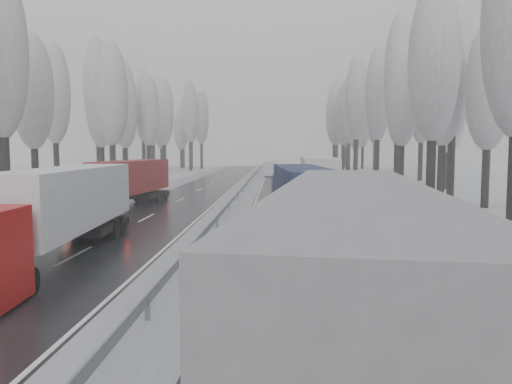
# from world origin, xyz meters

# --- Properties ---
(carriageway_right) EXTENTS (7.50, 200.00, 0.03)m
(carriageway_right) POSITION_xyz_m (5.25, 30.00, 0.01)
(carriageway_right) COLOR black
(carriageway_right) RESTS_ON ground
(carriageway_left) EXTENTS (7.50, 200.00, 0.03)m
(carriageway_left) POSITION_xyz_m (-5.25, 30.00, 0.01)
(carriageway_left) COLOR black
(carriageway_left) RESTS_ON ground
(median_slush) EXTENTS (3.00, 200.00, 0.04)m
(median_slush) POSITION_xyz_m (0.00, 30.00, 0.02)
(median_slush) COLOR #ABAFB4
(median_slush) RESTS_ON ground
(shoulder_right) EXTENTS (2.40, 200.00, 0.04)m
(shoulder_right) POSITION_xyz_m (10.20, 30.00, 0.02)
(shoulder_right) COLOR #ABAFB4
(shoulder_right) RESTS_ON ground
(shoulder_left) EXTENTS (2.40, 200.00, 0.04)m
(shoulder_left) POSITION_xyz_m (-10.20, 30.00, 0.02)
(shoulder_left) COLOR #ABAFB4
(shoulder_left) RESTS_ON ground
(median_guardrail) EXTENTS (0.12, 200.00, 0.76)m
(median_guardrail) POSITION_xyz_m (0.00, 29.99, 0.60)
(median_guardrail) COLOR slate
(median_guardrail) RESTS_ON ground
(tree_18) EXTENTS (3.60, 3.60, 16.58)m
(tree_18) POSITION_xyz_m (14.51, 27.03, 10.70)
(tree_18) COLOR black
(tree_18) RESTS_ON ground
(tree_19) EXTENTS (3.60, 3.60, 14.57)m
(tree_19) POSITION_xyz_m (20.02, 31.03, 9.42)
(tree_19) COLOR black
(tree_19) RESTS_ON ground
(tree_20) EXTENTS (3.60, 3.60, 15.71)m
(tree_20) POSITION_xyz_m (17.90, 35.17, 10.14)
(tree_20) COLOR black
(tree_20) RESTS_ON ground
(tree_21) EXTENTS (3.60, 3.60, 18.62)m
(tree_21) POSITION_xyz_m (20.12, 39.17, 12.00)
(tree_21) COLOR black
(tree_21) RESTS_ON ground
(tree_22) EXTENTS (3.60, 3.60, 15.86)m
(tree_22) POSITION_xyz_m (17.02, 45.60, 10.24)
(tree_22) COLOR black
(tree_22) RESTS_ON ground
(tree_23) EXTENTS (3.60, 3.60, 13.55)m
(tree_23) POSITION_xyz_m (23.31, 49.60, 8.77)
(tree_23) COLOR black
(tree_23) RESTS_ON ground
(tree_24) EXTENTS (3.60, 3.60, 20.49)m
(tree_24) POSITION_xyz_m (17.90, 51.02, 13.19)
(tree_24) COLOR black
(tree_24) RESTS_ON ground
(tree_25) EXTENTS (3.60, 3.60, 19.44)m
(tree_25) POSITION_xyz_m (24.81, 55.02, 12.52)
(tree_25) COLOR black
(tree_25) RESTS_ON ground
(tree_26) EXTENTS (3.60, 3.60, 18.78)m
(tree_26) POSITION_xyz_m (17.56, 61.27, 12.10)
(tree_26) COLOR black
(tree_26) RESTS_ON ground
(tree_27) EXTENTS (3.60, 3.60, 17.62)m
(tree_27) POSITION_xyz_m (24.72, 65.27, 11.36)
(tree_27) COLOR black
(tree_27) RESTS_ON ground
(tree_28) EXTENTS (3.60, 3.60, 19.62)m
(tree_28) POSITION_xyz_m (16.34, 71.95, 12.64)
(tree_28) COLOR black
(tree_28) RESTS_ON ground
(tree_29) EXTENTS (3.60, 3.60, 18.11)m
(tree_29) POSITION_xyz_m (23.71, 75.95, 11.67)
(tree_29) COLOR black
(tree_29) RESTS_ON ground
(tree_30) EXTENTS (3.60, 3.60, 17.86)m
(tree_30) POSITION_xyz_m (16.56, 81.70, 11.52)
(tree_30) COLOR black
(tree_30) RESTS_ON ground
(tree_31) EXTENTS (3.60, 3.60, 18.58)m
(tree_31) POSITION_xyz_m (22.48, 85.70, 11.97)
(tree_31) COLOR black
(tree_31) RESTS_ON ground
(tree_32) EXTENTS (3.60, 3.60, 17.33)m
(tree_32) POSITION_xyz_m (16.63, 89.21, 11.18)
(tree_32) COLOR black
(tree_32) RESTS_ON ground
(tree_33) EXTENTS (3.60, 3.60, 14.33)m
(tree_33) POSITION_xyz_m (19.77, 93.21, 9.26)
(tree_33) COLOR black
(tree_33) RESTS_ON ground
(tree_34) EXTENTS (3.60, 3.60, 17.63)m
(tree_34) POSITION_xyz_m (15.73, 96.32, 11.37)
(tree_34) COLOR black
(tree_34) RESTS_ON ground
(tree_35) EXTENTS (3.60, 3.60, 18.25)m
(tree_35) POSITION_xyz_m (24.94, 100.32, 11.77)
(tree_35) COLOR black
(tree_35) RESTS_ON ground
(tree_36) EXTENTS (3.60, 3.60, 20.23)m
(tree_36) POSITION_xyz_m (17.04, 106.16, 13.02)
(tree_36) COLOR black
(tree_36) RESTS_ON ground
(tree_37) EXTENTS (3.60, 3.60, 16.37)m
(tree_37) POSITION_xyz_m (24.02, 110.16, 10.56)
(tree_37) COLOR black
(tree_37) RESTS_ON ground
(tree_38) EXTENTS (3.60, 3.60, 17.97)m
(tree_38) POSITION_xyz_m (18.73, 116.73, 11.59)
(tree_38) COLOR black
(tree_38) RESTS_ON ground
(tree_39) EXTENTS (3.60, 3.60, 16.19)m
(tree_39) POSITION_xyz_m (21.55, 120.73, 10.45)
(tree_39) COLOR black
(tree_39) RESTS_ON ground
(tree_58) EXTENTS (3.60, 3.60, 17.21)m
(tree_58) POSITION_xyz_m (-15.13, 24.57, 11.10)
(tree_58) COLOR black
(tree_58) RESTS_ON ground
(tree_60) EXTENTS (3.60, 3.60, 14.84)m
(tree_60) POSITION_xyz_m (-17.75, 34.20, 9.59)
(tree_60) COLOR black
(tree_60) RESTS_ON ground
(tree_62) EXTENTS (3.60, 3.60, 16.04)m
(tree_62) POSITION_xyz_m (-13.94, 43.73, 10.36)
(tree_62) COLOR black
(tree_62) RESTS_ON ground
(tree_63) EXTENTS (3.60, 3.60, 16.88)m
(tree_63) POSITION_xyz_m (-21.85, 47.73, 10.89)
(tree_63) COLOR black
(tree_63) RESTS_ON ground
(tree_64) EXTENTS (3.60, 3.60, 15.42)m
(tree_64) POSITION_xyz_m (-18.26, 52.71, 9.96)
(tree_64) COLOR black
(tree_64) RESTS_ON ground
(tree_65) EXTENTS (3.60, 3.60, 19.48)m
(tree_65) POSITION_xyz_m (-20.05, 56.71, 12.55)
(tree_65) COLOR black
(tree_65) RESTS_ON ground
(tree_66) EXTENTS (3.60, 3.60, 15.23)m
(tree_66) POSITION_xyz_m (-18.16, 62.35, 9.84)
(tree_66) COLOR black
(tree_66) RESTS_ON ground
(tree_67) EXTENTS (3.60, 3.60, 17.09)m
(tree_67) POSITION_xyz_m (-19.54, 66.35, 11.03)
(tree_67) COLOR black
(tree_67) RESTS_ON ground
(tree_68) EXTENTS (3.60, 3.60, 16.65)m
(tree_68) POSITION_xyz_m (-16.58, 69.11, 10.75)
(tree_68) COLOR black
(tree_68) RESTS_ON ground
(tree_69) EXTENTS (3.60, 3.60, 19.35)m
(tree_69) POSITION_xyz_m (-21.42, 73.11, 12.46)
(tree_69) COLOR black
(tree_69) RESTS_ON ground
(tree_70) EXTENTS (3.60, 3.60, 17.09)m
(tree_70) POSITION_xyz_m (-16.33, 79.19, 11.03)
(tree_70) COLOR black
(tree_70) RESTS_ON ground
(tree_71) EXTENTS (3.60, 3.60, 19.61)m
(tree_71) POSITION_xyz_m (-21.09, 83.19, 12.63)
(tree_71) COLOR black
(tree_71) RESTS_ON ground
(tree_72) EXTENTS (3.60, 3.60, 15.11)m
(tree_72) POSITION_xyz_m (-18.93, 88.54, 9.76)
(tree_72) COLOR black
(tree_72) RESTS_ON ground
(tree_73) EXTENTS (3.60, 3.60, 17.22)m
(tree_73) POSITION_xyz_m (-21.82, 92.54, 11.11)
(tree_73) COLOR black
(tree_73) RESTS_ON ground
(tree_74) EXTENTS (3.60, 3.60, 19.68)m
(tree_74) POSITION_xyz_m (-15.07, 99.33, 12.67)
(tree_74) COLOR black
(tree_74) RESTS_ON ground
(tree_75) EXTENTS (3.60, 3.60, 18.60)m
(tree_75) POSITION_xyz_m (-24.20, 103.33, 11.99)
(tree_75) COLOR black
(tree_75) RESTS_ON ground
(tree_76) EXTENTS (3.60, 3.60, 18.55)m
(tree_76) POSITION_xyz_m (-14.05, 108.72, 11.95)
(tree_76) COLOR black
(tree_76) RESTS_ON ground
(tree_77) EXTENTS (3.60, 3.60, 14.32)m
(tree_77) POSITION_xyz_m (-19.66, 112.72, 9.26)
(tree_77) COLOR black
(tree_77) RESTS_ON ground
(tree_78) EXTENTS (3.60, 3.60, 19.55)m
(tree_78) POSITION_xyz_m (-17.56, 115.31, 12.59)
(tree_78) COLOR black
(tree_78) RESTS_ON ground
(tree_79) EXTENTS (3.60, 3.60, 17.07)m
(tree_79) POSITION_xyz_m (-20.33, 119.31, 11.01)
(tree_79) COLOR black
(tree_79) RESTS_ON ground
(truck_grey_tarp) EXTENTS (4.38, 15.67, 3.98)m
(truck_grey_tarp) POSITION_xyz_m (5.01, 1.26, 2.33)
(truck_grey_tarp) COLOR #48484D
(truck_grey_tarp) RESTS_ON ground
(truck_blue_box) EXTENTS (3.17, 14.50, 3.69)m
(truck_blue_box) POSITION_xyz_m (4.76, 18.24, 2.16)
(truck_blue_box) COLOR #1F1D49
(truck_blue_box) RESTS_ON ground
(truck_cream_box) EXTENTS (2.84, 15.67, 4.00)m
(truck_cream_box) POSITION_xyz_m (6.84, 32.40, 2.34)
(truck_cream_box) COLOR #A7A394
(truck_cream_box) RESTS_ON ground
(box_truck_distant) EXTENTS (2.36, 7.13, 2.64)m
(box_truck_distant) POSITION_xyz_m (2.66, 77.40, 1.35)
(box_truck_distant) COLOR #B6B9BE
(box_truck_distant) RESTS_ON ground
(truck_red_white) EXTENTS (3.22, 14.98, 3.82)m
(truck_red_white) POSITION_xyz_m (-5.56, 11.45, 2.23)
(truck_red_white) COLOR #AF0C09
(truck_red_white) RESTS_ON ground
(truck_red_red) EXTENTS (3.63, 14.68, 3.73)m
(truck_red_red) POSITION_xyz_m (-8.19, 29.52, 2.18)
(truck_red_red) COLOR #B7270A
(truck_red_red) RESTS_ON ground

